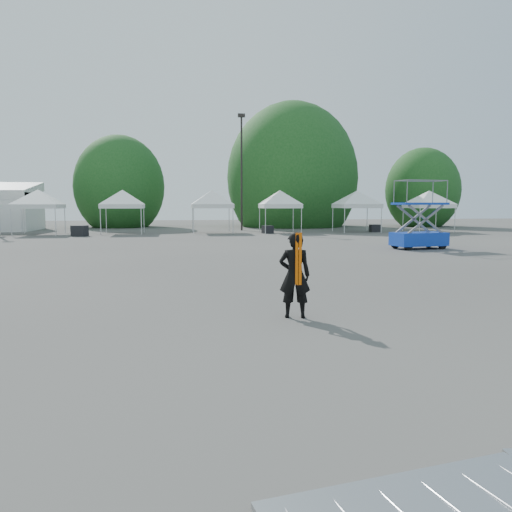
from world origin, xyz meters
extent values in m
plane|color=#474442|center=(0.00, 0.00, 0.00)|extent=(120.00, 120.00, 0.00)
cylinder|color=black|center=(3.00, 32.00, 4.75)|extent=(0.16, 0.16, 9.50)
cube|color=black|center=(3.00, 32.00, 9.65)|extent=(0.60, 0.25, 0.30)
cylinder|color=#382314|center=(-8.00, 40.00, 1.14)|extent=(0.36, 0.36, 2.27)
ellipsoid|color=#194C1A|center=(-8.00, 40.00, 3.94)|extent=(4.16, 4.16, 4.78)
cylinder|color=#382314|center=(9.00, 39.00, 1.40)|extent=(0.36, 0.36, 2.80)
ellipsoid|color=#194C1A|center=(9.00, 39.00, 4.85)|extent=(5.12, 5.12, 5.89)
cylinder|color=#382314|center=(22.00, 37.00, 1.05)|extent=(0.36, 0.36, 2.10)
ellipsoid|color=#194C1A|center=(22.00, 37.00, 3.64)|extent=(3.84, 3.84, 4.42)
cylinder|color=silver|center=(-15.37, 28.72, 1.00)|extent=(0.06, 0.06, 2.00)
cylinder|color=silver|center=(-14.05, 27.01, 1.00)|extent=(0.06, 0.06, 2.00)
cylinder|color=silver|center=(-11.06, 27.01, 1.00)|extent=(0.06, 0.06, 2.00)
cylinder|color=silver|center=(-14.05, 30.00, 1.00)|extent=(0.06, 0.06, 2.00)
cylinder|color=silver|center=(-11.06, 30.00, 1.00)|extent=(0.06, 0.06, 2.00)
cube|color=white|center=(-12.56, 28.51, 2.08)|extent=(3.19, 3.19, 0.30)
pyramid|color=white|center=(-12.56, 28.51, 3.33)|extent=(4.52, 4.52, 1.10)
cylinder|color=silver|center=(-7.98, 27.22, 1.00)|extent=(0.06, 0.06, 2.00)
cylinder|color=silver|center=(-5.08, 27.22, 1.00)|extent=(0.06, 0.06, 2.00)
cylinder|color=silver|center=(-7.98, 30.13, 1.00)|extent=(0.06, 0.06, 2.00)
cylinder|color=silver|center=(-5.08, 30.13, 1.00)|extent=(0.06, 0.06, 2.00)
cube|color=white|center=(-6.53, 28.68, 2.08)|extent=(3.11, 3.11, 0.30)
pyramid|color=white|center=(-6.53, 28.68, 3.33)|extent=(4.39, 4.39, 1.10)
cylinder|color=silver|center=(-1.23, 27.21, 1.00)|extent=(0.06, 0.06, 2.00)
cylinder|color=silver|center=(1.73, 27.21, 1.00)|extent=(0.06, 0.06, 2.00)
cylinder|color=silver|center=(-1.23, 30.18, 1.00)|extent=(0.06, 0.06, 2.00)
cylinder|color=silver|center=(1.73, 30.18, 1.00)|extent=(0.06, 0.06, 2.00)
cube|color=white|center=(0.25, 28.70, 2.08)|extent=(3.17, 3.17, 0.30)
pyramid|color=white|center=(0.25, 28.70, 3.33)|extent=(4.48, 4.48, 1.10)
cylinder|color=silver|center=(4.16, 26.78, 1.00)|extent=(0.06, 0.06, 2.00)
cylinder|color=silver|center=(6.96, 26.78, 1.00)|extent=(0.06, 0.06, 2.00)
cylinder|color=silver|center=(4.16, 29.58, 1.00)|extent=(0.06, 0.06, 2.00)
cylinder|color=silver|center=(6.96, 29.58, 1.00)|extent=(0.06, 0.06, 2.00)
cube|color=white|center=(5.56, 28.18, 2.08)|extent=(3.00, 3.00, 0.30)
pyramid|color=white|center=(5.56, 28.18, 3.33)|extent=(4.24, 4.24, 1.10)
cylinder|color=silver|center=(10.40, 26.79, 1.00)|extent=(0.06, 0.06, 2.00)
cylinder|color=silver|center=(13.42, 26.79, 1.00)|extent=(0.06, 0.06, 2.00)
cylinder|color=silver|center=(10.40, 29.81, 1.00)|extent=(0.06, 0.06, 2.00)
cylinder|color=silver|center=(13.42, 29.81, 1.00)|extent=(0.06, 0.06, 2.00)
cube|color=white|center=(11.91, 28.30, 2.08)|extent=(3.22, 3.22, 0.30)
pyramid|color=white|center=(11.91, 28.30, 3.33)|extent=(4.55, 4.55, 1.10)
cylinder|color=silver|center=(16.25, 26.03, 1.00)|extent=(0.06, 0.06, 2.00)
cylinder|color=silver|center=(19.20, 26.03, 1.00)|extent=(0.06, 0.06, 2.00)
cylinder|color=silver|center=(16.25, 28.98, 1.00)|extent=(0.06, 0.06, 2.00)
cylinder|color=silver|center=(19.20, 28.98, 1.00)|extent=(0.06, 0.06, 2.00)
cube|color=white|center=(17.72, 27.50, 2.08)|extent=(3.15, 3.15, 0.30)
pyramid|color=white|center=(17.72, 27.50, 3.33)|extent=(4.46, 4.46, 1.10)
imported|color=black|center=(-0.06, -0.86, 0.86)|extent=(0.69, 0.52, 1.72)
cube|color=#E85904|center=(-0.06, -1.04, 1.20)|extent=(0.14, 0.02, 1.03)
cube|color=#0D27A9|center=(9.68, 13.16, 0.50)|extent=(2.85, 1.75, 0.67)
cube|color=#0D27A9|center=(9.68, 13.16, 2.28)|extent=(2.73, 1.67, 0.11)
cylinder|color=black|center=(8.78, 12.46, 0.20)|extent=(0.42, 0.23, 0.40)
cylinder|color=black|center=(10.76, 12.78, 0.20)|extent=(0.42, 0.23, 0.40)
cylinder|color=black|center=(8.60, 13.55, 0.20)|extent=(0.42, 0.23, 0.40)
cylinder|color=black|center=(10.58, 13.87, 0.20)|extent=(0.42, 0.23, 0.40)
cube|color=black|center=(-9.24, 26.04, 0.38)|extent=(1.17, 1.04, 0.76)
cube|color=black|center=(4.44, 27.38, 0.30)|extent=(0.91, 0.80, 0.60)
cube|color=black|center=(13.33, 27.88, 0.30)|extent=(0.81, 0.65, 0.60)
camera|label=1|loc=(-2.33, -10.48, 2.28)|focal=35.00mm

